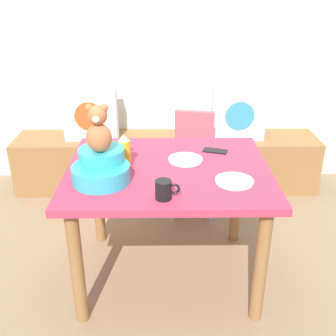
% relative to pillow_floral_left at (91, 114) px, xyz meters
% --- Properties ---
extents(ground_plane, '(8.00, 8.00, 0.00)m').
position_rel_pillow_floral_left_xyz_m(ground_plane, '(0.63, -1.19, -0.68)').
color(ground_plane, '#8C7256').
extents(back_wall, '(4.40, 0.10, 2.60)m').
position_rel_pillow_floral_left_xyz_m(back_wall, '(0.63, 0.29, 0.62)').
color(back_wall, silver).
rests_on(back_wall, ground_plane).
extents(window_bench, '(2.60, 0.44, 0.46)m').
position_rel_pillow_floral_left_xyz_m(window_bench, '(0.63, 0.02, -0.45)').
color(window_bench, olive).
rests_on(window_bench, ground_plane).
extents(pillow_floral_left, '(0.44, 0.15, 0.44)m').
position_rel_pillow_floral_left_xyz_m(pillow_floral_left, '(0.00, 0.00, 0.00)').
color(pillow_floral_left, silver).
rests_on(pillow_floral_left, window_bench).
extents(pillow_floral_right, '(0.44, 0.15, 0.44)m').
position_rel_pillow_floral_left_xyz_m(pillow_floral_right, '(1.23, 0.00, 0.00)').
color(pillow_floral_right, silver).
rests_on(pillow_floral_right, window_bench).
extents(dining_table, '(1.13, 0.93, 0.74)m').
position_rel_pillow_floral_left_xyz_m(dining_table, '(0.63, -1.19, -0.05)').
color(dining_table, '#B73351').
rests_on(dining_table, ground_plane).
extents(highchair, '(0.37, 0.49, 0.79)m').
position_rel_pillow_floral_left_xyz_m(highchair, '(0.82, -0.42, -0.16)').
color(highchair, '#D84C59').
rests_on(highchair, ground_plane).
extents(infant_seat_teal, '(0.30, 0.33, 0.16)m').
position_rel_pillow_floral_left_xyz_m(infant_seat_teal, '(0.28, -1.34, 0.13)').
color(infant_seat_teal, '#2FAEC1').
rests_on(infant_seat_teal, dining_table).
extents(teddy_bear, '(0.13, 0.12, 0.25)m').
position_rel_pillow_floral_left_xyz_m(teddy_bear, '(0.28, -1.34, 0.34)').
color(teddy_bear, '#B0673E').
rests_on(teddy_bear, infant_seat_teal).
extents(ketchup_bottle, '(0.07, 0.07, 0.18)m').
position_rel_pillow_floral_left_xyz_m(ketchup_bottle, '(0.39, -1.16, 0.15)').
color(ketchup_bottle, gold).
rests_on(ketchup_bottle, dining_table).
extents(coffee_mug, '(0.12, 0.08, 0.09)m').
position_rel_pillow_floral_left_xyz_m(coffee_mug, '(0.61, -1.55, 0.11)').
color(coffee_mug, black).
rests_on(coffee_mug, dining_table).
extents(dinner_plate_near, '(0.20, 0.20, 0.01)m').
position_rel_pillow_floral_left_xyz_m(dinner_plate_near, '(0.73, -1.10, 0.07)').
color(dinner_plate_near, white).
rests_on(dinner_plate_near, dining_table).
extents(dinner_plate_far, '(0.20, 0.20, 0.01)m').
position_rel_pillow_floral_left_xyz_m(dinner_plate_far, '(0.97, -1.38, 0.07)').
color(dinner_plate_far, white).
rests_on(dinner_plate_far, dining_table).
extents(cell_phone, '(0.16, 0.11, 0.01)m').
position_rel_pillow_floral_left_xyz_m(cell_phone, '(0.92, -0.96, 0.06)').
color(cell_phone, black).
rests_on(cell_phone, dining_table).
extents(table_fork, '(0.15, 0.10, 0.01)m').
position_rel_pillow_floral_left_xyz_m(table_fork, '(0.32, -0.93, 0.06)').
color(table_fork, silver).
rests_on(table_fork, dining_table).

